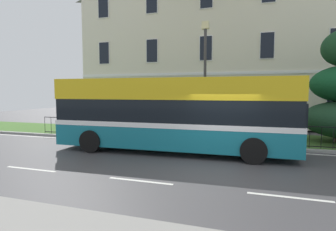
% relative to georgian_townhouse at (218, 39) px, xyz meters
% --- Properties ---
extents(ground_plane, '(60.00, 56.00, 0.18)m').
position_rel_georgian_townhouse_xyz_m(ground_plane, '(2.43, -14.86, -7.04)').
color(ground_plane, '#414043').
extents(georgian_townhouse, '(20.24, 10.74, 13.74)m').
position_rel_georgian_townhouse_xyz_m(georgian_townhouse, '(0.00, 0.00, 0.00)').
color(georgian_townhouse, beige).
rests_on(georgian_townhouse, ground_plane).
extents(iron_verge_railing, '(17.07, 0.04, 0.97)m').
position_rel_georgian_townhouse_xyz_m(iron_verge_railing, '(-0.00, -11.22, -6.40)').
color(iron_verge_railing, black).
rests_on(iron_verge_railing, ground_plane).
extents(single_decker_bus, '(10.18, 2.79, 3.13)m').
position_rel_georgian_townhouse_xyz_m(single_decker_bus, '(0.15, -13.31, -5.38)').
color(single_decker_bus, '#156D7F').
rests_on(single_decker_bus, ground_plane).
extents(street_lamp_post, '(0.36, 0.24, 5.94)m').
position_rel_georgian_townhouse_xyz_m(street_lamp_post, '(0.96, -10.50, -3.46)').
color(street_lamp_post, '#333338').
rests_on(street_lamp_post, ground_plane).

